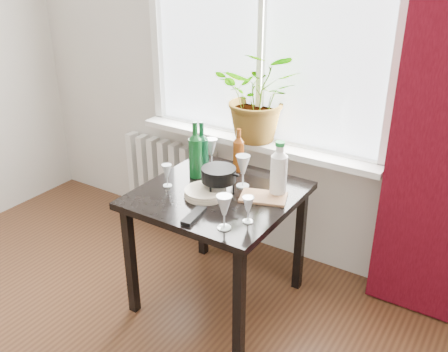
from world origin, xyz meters
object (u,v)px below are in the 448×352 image
Objects in this scene: table at (218,207)px; fondue_pot at (219,180)px; cleaning_bottle at (279,168)px; radiator at (171,176)px; plate_stack at (206,192)px; wine_bottle_right at (202,148)px; bottle_amber at (239,149)px; tv_remote at (194,216)px; wineglass_front_left at (167,175)px; potted_plant at (260,96)px; wineglass_far_right at (248,209)px; cutting_board at (263,197)px; wine_bottle_left at (195,149)px; wineglass_back_left at (212,152)px; wineglass_back_center at (243,171)px; wineglass_front_right at (224,212)px.

table is 3.81× the size of fondue_pot.
cleaning_bottle is 0.34m from fondue_pot.
plate_stack is at bearing -40.70° from radiator.
bottle_amber is (0.16, 0.17, -0.03)m from wine_bottle_right.
plate_stack is at bearing 102.46° from tv_remote.
wineglass_front_left is at bearing -162.47° from table.
potted_plant is 0.95m from wineglass_far_right.
potted_plant reaches higher than wineglass_front_left.
potted_plant reaches higher than wineglass_far_right.
fondue_pot is (-0.30, 0.20, 0.00)m from wineglass_far_right.
cutting_board is (-0.04, -0.09, -0.16)m from cleaning_bottle.
wine_bottle_right is 0.55m from tv_remote.
cleaning_bottle is at bearing 28.46° from table.
table is 3.07× the size of bottle_amber.
wine_bottle_right reaches higher than radiator.
radiator is 1.09m from table.
wine_bottle_left is at bearing 149.81° from fondue_pot.
wineglass_back_left is (-0.03, 0.14, -0.08)m from wine_bottle_right.
wineglass_back_center is 0.46m from tv_remote.
radiator is at bearing 152.27° from wineglass_back_center.
radiator is at bearing 140.09° from wine_bottle_left.
wineglass_front_left is at bearing -97.13° from wineglass_back_left.
table is 0.17m from fondue_pot.
fondue_pot is at bearing -151.16° from cleaning_bottle.
wineglass_back_center is (0.31, 0.03, -0.08)m from wine_bottle_left.
cutting_board is (1.10, -0.56, 0.37)m from radiator.
wine_bottle_right is 0.65m from wineglass_front_right.
wineglass_front_right is at bearing -40.77° from radiator.
wine_bottle_right reaches higher than wineglass_back_left.
wineglass_back_left is at bearing 82.87° from wineglass_front_left.
tv_remote is 0.43m from cutting_board.
wineglass_far_right is at bearing -29.55° from wine_bottle_left.
table is 3.50× the size of plate_stack.
wineglass_front_left is 0.57m from cutting_board.
wine_bottle_left is 0.21m from wineglass_back_left.
radiator is 1.15m from wineglass_back_center.
wine_bottle_left reaches higher than fondue_pot.
cleaning_bottle is at bearing 63.72° from cutting_board.
tv_remote is (0.09, -0.23, -0.01)m from plate_stack.
potted_plant is 2.36× the size of cutting_board.
fondue_pot is at bearing 147.08° from wineglass_far_right.
wine_bottle_left is 0.27m from bottle_amber.
fondue_pot is at bearing 8.31° from table.
tv_remote is (0.05, -0.30, 0.10)m from table.
wineglass_far_right is at bearing -41.90° from wineglass_back_left.
wineglass_front_right is at bearing -64.71° from bottle_amber.
wine_bottle_left reaches higher than table.
table is 2.63× the size of cleaning_bottle.
radiator is 3.59× the size of fondue_pot.
wine_bottle_right is 0.32m from plate_stack.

